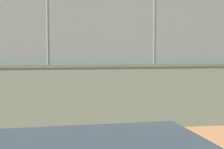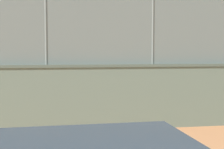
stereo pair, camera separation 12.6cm
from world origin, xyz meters
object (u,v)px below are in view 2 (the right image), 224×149
Objects in this scene: player_crossing_court at (187,79)px; player_foreground_swinging at (12,84)px; player_at_service_line at (146,73)px; sports_ball at (195,100)px.

player_foreground_swinging reaches higher than player_crossing_court.
player_at_service_line is 6.70m from sports_ball.
player_crossing_court is at bearing -165.64° from player_foreground_swinging.
player_crossing_court is at bearing 95.08° from player_at_service_line.
player_foreground_swinging is (7.87, 2.01, 0.07)m from player_crossing_court.
player_at_service_line is at bearing -87.34° from sports_ball.
player_crossing_court reaches higher than sports_ball.
sports_ball is at bearing 82.65° from player_crossing_court.
player_crossing_court is 0.93× the size of player_foreground_swinging.
player_crossing_court is 5.37m from player_at_service_line.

